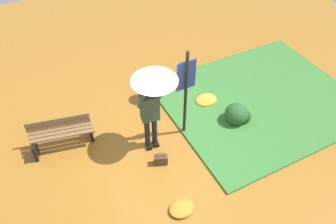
% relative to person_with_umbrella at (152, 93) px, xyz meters
% --- Properties ---
extents(ground_plane, '(18.00, 18.00, 0.00)m').
position_rel_person_with_umbrella_xyz_m(ground_plane, '(0.21, -0.14, -1.55)').
color(ground_plane, '#9E6623').
extents(grass_verge, '(4.80, 4.00, 0.05)m').
position_rel_person_with_umbrella_xyz_m(grass_verge, '(3.12, 0.05, -1.53)').
color(grass_verge, '#387533').
rests_on(grass_verge, ground_plane).
extents(person_with_umbrella, '(0.96, 0.96, 2.04)m').
position_rel_person_with_umbrella_xyz_m(person_with_umbrella, '(0.00, 0.00, 0.00)').
color(person_with_umbrella, black).
rests_on(person_with_umbrella, ground_plane).
extents(info_sign_post, '(0.44, 0.07, 2.30)m').
position_rel_person_with_umbrella_xyz_m(info_sign_post, '(0.79, 0.01, -0.11)').
color(info_sign_post, black).
rests_on(info_sign_post, ground_plane).
extents(handbag, '(0.33, 0.25, 0.37)m').
position_rel_person_with_umbrella_xyz_m(handbag, '(-0.13, -0.60, -1.42)').
color(handbag, '#4C3323').
rests_on(handbag, ground_plane).
extents(park_bench, '(1.42, 0.66, 0.75)m').
position_rel_person_with_umbrella_xyz_m(park_bench, '(-1.87, 0.90, -1.15)').
color(park_bench, black).
rests_on(park_bench, ground_plane).
extents(trash_bin, '(0.42, 0.42, 0.83)m').
position_rel_person_with_umbrella_xyz_m(trash_bin, '(0.70, 1.42, -1.13)').
color(trash_bin, '#4C4C51').
rests_on(trash_bin, ground_plane).
extents(shrub_cluster, '(0.63, 0.58, 0.52)m').
position_rel_person_with_umbrella_xyz_m(shrub_cluster, '(2.12, -0.30, -1.31)').
color(shrub_cluster, '#285628').
rests_on(shrub_cluster, ground_plane).
extents(leaf_pile_by_bench, '(0.59, 0.47, 0.13)m').
position_rel_person_with_umbrella_xyz_m(leaf_pile_by_bench, '(1.83, 0.67, -1.49)').
color(leaf_pile_by_bench, gold).
rests_on(leaf_pile_by_bench, ground_plane).
extents(leaf_pile_far_path, '(0.51, 0.41, 0.11)m').
position_rel_person_with_umbrella_xyz_m(leaf_pile_far_path, '(-0.28, -1.81, -1.50)').
color(leaf_pile_far_path, '#C68428').
rests_on(leaf_pile_far_path, ground_plane).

